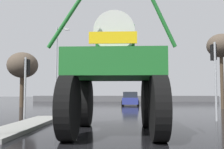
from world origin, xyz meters
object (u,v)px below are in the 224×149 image
sedan_ahead (130,99)px  bare_tree_right (221,47)px  traffic_signal_near_left (26,74)px  streetlight_far_left (57,62)px  traffic_signal_near_right (214,63)px  bare_tree_left (23,66)px  oversize_sprayer (115,74)px

sedan_ahead → bare_tree_right: size_ratio=0.62×
traffic_signal_near_left → streetlight_far_left: 16.47m
traffic_signal_near_right → bare_tree_left: size_ratio=0.75×
traffic_signal_near_left → sedan_ahead: bearing=68.4°
oversize_sprayer → sedan_ahead: bearing=-3.2°
streetlight_far_left → bare_tree_right: bearing=-20.9°
oversize_sprayer → bare_tree_left: bare_tree_left is taller
traffic_signal_near_right → streetlight_far_left: size_ratio=0.45×
traffic_signal_near_left → streetlight_far_left: bearing=98.8°
oversize_sprayer → bare_tree_left: bearing=32.1°
oversize_sprayer → streetlight_far_left: streetlight_far_left is taller
oversize_sprayer → traffic_signal_near_right: oversize_sprayer is taller
bare_tree_right → bare_tree_left: bearing=174.6°
traffic_signal_near_left → bare_tree_left: (-4.80, 11.52, 1.66)m
bare_tree_right → oversize_sprayer: bearing=-123.6°
bare_tree_left → bare_tree_right: bearing=-5.4°
sedan_ahead → traffic_signal_near_right: (3.98, -15.37, 2.29)m
traffic_signal_near_left → traffic_signal_near_right: bearing=-0.1°
traffic_signal_near_left → bare_tree_right: 17.45m
streetlight_far_left → bare_tree_left: bearing=-117.0°
traffic_signal_near_right → streetlight_far_left: bearing=127.9°
streetlight_far_left → traffic_signal_near_left: bearing=-81.2°
traffic_signal_near_left → bare_tree_left: 12.59m
sedan_ahead → streetlight_far_left: size_ratio=0.46×
traffic_signal_near_right → streetlight_far_left: (-12.54, 16.09, 1.98)m
oversize_sprayer → streetlight_far_left: (-7.43, 20.16, 2.81)m
sedan_ahead → bare_tree_left: (-10.88, -3.84, 3.40)m
traffic_signal_near_left → bare_tree_right: bare_tree_right is taller
streetlight_far_left → bare_tree_left: size_ratio=1.67×
sedan_ahead → traffic_signal_near_right: traffic_signal_near_right is taller
sedan_ahead → streetlight_far_left: streetlight_far_left is taller
oversize_sprayer → bare_tree_left: size_ratio=1.03×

